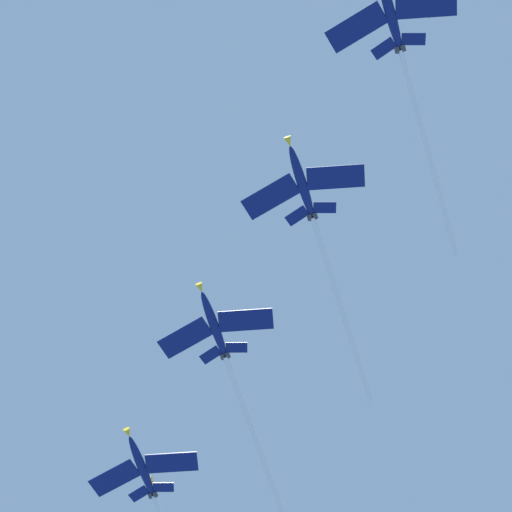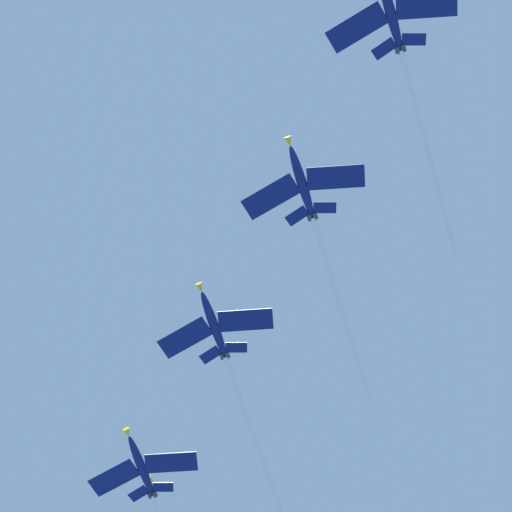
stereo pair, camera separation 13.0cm
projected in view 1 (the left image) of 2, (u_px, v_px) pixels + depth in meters
jet_lead at (403, 59)px, 151.01m from camera, size 45.42×20.39×8.13m
jet_second at (317, 232)px, 159.78m from camera, size 44.85×20.39×8.54m
jet_third at (235, 384)px, 169.42m from camera, size 47.67×21.53×9.03m
jet_fourth at (154, 496)px, 176.48m from camera, size 41.32×19.56×7.98m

